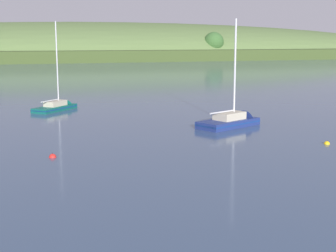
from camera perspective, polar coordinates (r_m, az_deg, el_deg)
far_shoreline_hill at (r=278.08m, az=-7.31°, el=7.87°), size 557.15×143.50×40.21m
sailboat_near_mooring at (r=58.91m, az=7.73°, el=0.32°), size 9.41×7.18×14.01m
sailboat_midwater_white at (r=73.76m, az=-12.58°, el=2.00°), size 7.25×8.19×14.02m
mooring_buoy_foreground at (r=50.46m, az=18.02°, el=-2.01°), size 0.58×0.58×0.66m
mooring_buoy_far_upstream at (r=43.76m, az=-13.29°, el=-3.57°), size 0.64×0.64×0.72m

